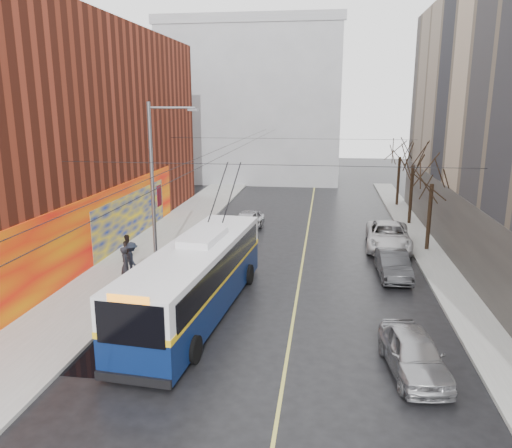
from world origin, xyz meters
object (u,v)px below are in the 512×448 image
(tree_near, at_px, (433,171))
(parked_car_c, at_px, (388,236))
(trolleybus, at_px, (196,278))
(pedestrian_a, at_px, (126,265))
(pedestrian_c, at_px, (132,259))
(streetlight_pole, at_px, (155,183))
(pedestrian_b, at_px, (128,248))
(tree_mid, at_px, (414,155))
(tree_far, at_px, (400,148))
(parked_car_a, at_px, (414,353))
(parked_car_b, at_px, (393,265))
(following_car, at_px, (247,221))

(tree_near, xyz_separation_m, parked_car_c, (-2.33, 0.32, -4.17))
(trolleybus, bearing_deg, pedestrian_a, 152.23)
(pedestrian_c, bearing_deg, streetlight_pole, -76.90)
(tree_near, bearing_deg, streetlight_pole, -158.38)
(streetlight_pole, bearing_deg, pedestrian_b, 153.80)
(tree_mid, xyz_separation_m, parked_car_c, (-2.33, -6.68, -4.45))
(streetlight_pole, relative_size, pedestrian_b, 5.78)
(tree_far, relative_size, pedestrian_a, 3.50)
(parked_car_a, distance_m, pedestrian_a, 14.43)
(tree_far, height_order, pedestrian_a, tree_far)
(pedestrian_c, bearing_deg, parked_car_b, -114.07)
(parked_car_a, relative_size, parked_car_c, 0.74)
(tree_mid, height_order, parked_car_a, tree_mid)
(streetlight_pole, relative_size, parked_car_b, 2.14)
(trolleybus, height_order, pedestrian_a, trolleybus)
(tree_near, xyz_separation_m, pedestrian_b, (-17.30, -4.93, -4.05))
(trolleybus, bearing_deg, pedestrian_c, 143.13)
(streetlight_pole, distance_m, pedestrian_a, 4.51)
(parked_car_c, relative_size, pedestrian_a, 3.08)
(parked_car_a, xyz_separation_m, parked_car_c, (0.87, 15.23, 0.08))
(pedestrian_a, bearing_deg, parked_car_a, -135.02)
(trolleybus, height_order, parked_car_b, trolleybus)
(tree_far, xyz_separation_m, trolleybus, (-11.68, -25.13, -3.50))
(tree_far, relative_size, parked_car_b, 1.56)
(tree_near, distance_m, parked_car_b, 7.23)
(parked_car_b, bearing_deg, streetlight_pole, -177.81)
(tree_far, xyz_separation_m, parked_car_a, (-3.20, -28.90, -4.42))
(tree_mid, distance_m, parked_car_b, 13.27)
(pedestrian_b, height_order, pedestrian_c, pedestrian_c)
(streetlight_pole, bearing_deg, pedestrian_c, -134.81)
(streetlight_pole, relative_size, pedestrian_c, 5.11)
(pedestrian_b, bearing_deg, parked_car_a, -92.35)
(parked_car_b, xyz_separation_m, pedestrian_a, (-13.37, -3.16, 0.39))
(tree_near, bearing_deg, parked_car_a, -102.12)
(parked_car_a, height_order, parked_car_b, parked_car_a)
(streetlight_pole, relative_size, following_car, 2.08)
(trolleybus, relative_size, pedestrian_b, 8.09)
(tree_far, distance_m, following_car, 16.52)
(streetlight_pole, xyz_separation_m, parked_car_a, (11.94, -8.90, -4.12))
(tree_far, xyz_separation_m, parked_car_c, (-2.33, -13.68, -4.34))
(tree_mid, relative_size, following_car, 1.55)
(trolleybus, xyz_separation_m, pedestrian_b, (-5.62, 6.19, -0.71))
(pedestrian_c, bearing_deg, tree_far, -69.66)
(pedestrian_b, bearing_deg, tree_near, -41.18)
(tree_mid, height_order, following_car, tree_mid)
(parked_car_c, bearing_deg, tree_mid, 74.11)
(tree_near, relative_size, pedestrian_a, 3.41)
(tree_mid, height_order, tree_far, tree_mid)
(streetlight_pole, distance_m, parked_car_c, 14.85)
(tree_mid, relative_size, pedestrian_a, 3.56)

